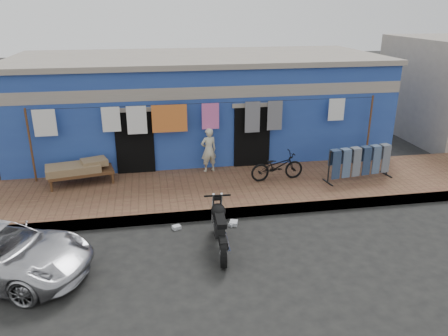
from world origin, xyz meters
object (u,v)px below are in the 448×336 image
Objects in this scene: bicycle at (277,163)px; charpoy at (81,173)px; seated_person at (209,150)px; jeans_rack at (359,163)px; motorcycle at (220,227)px.

bicycle is 0.78× the size of charpoy.
charpoy is (-3.63, -0.32, -0.36)m from seated_person.
jeans_rack is at bearing 147.30° from seated_person.
jeans_rack is at bearing 34.31° from motorcycle.
motorcycle is at bearing 70.92° from seated_person.
charpoy is at bearing 134.61° from motorcycle.
motorcycle is at bearing 140.11° from bicycle.
charpoy is 7.81m from jeans_rack.
bicycle is 0.73× the size of jeans_rack.
jeans_rack is (4.11, -1.37, -0.17)m from seated_person.
motorcycle reaches higher than charpoy.
motorcycle is at bearing -148.97° from jeans_rack.
seated_person is at bearing 56.10° from bicycle.
motorcycle is 0.86× the size of charpoy.
charpoy is at bearing -9.10° from seated_person.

